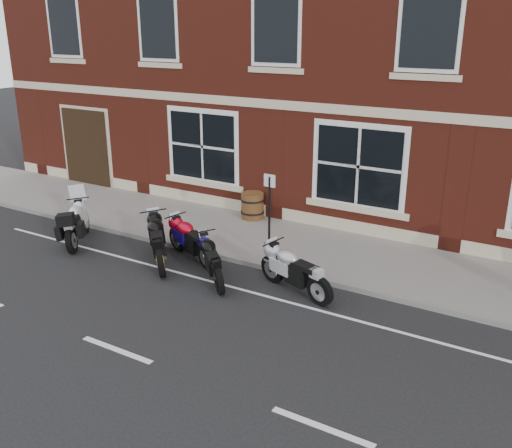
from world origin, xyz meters
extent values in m
plane|color=black|center=(0.00, 0.00, 0.00)|extent=(80.00, 80.00, 0.00)
cube|color=slate|center=(0.00, 3.00, 0.06)|extent=(30.00, 3.00, 0.12)
cube|color=slate|center=(0.00, 1.42, 0.06)|extent=(30.00, 0.16, 0.12)
cube|color=maroon|center=(0.00, 10.50, 6.00)|extent=(24.00, 12.00, 12.00)
cylinder|color=black|center=(-5.02, 1.01, 0.33)|extent=(0.48, 0.61, 0.65)
cylinder|color=black|center=(-4.17, -0.19, 0.33)|extent=(0.48, 0.61, 0.65)
cube|color=black|center=(-4.63, 0.45, 0.67)|extent=(0.67, 0.81, 0.22)
ellipsoid|color=silver|center=(-4.72, 0.58, 0.79)|extent=(0.63, 0.68, 0.33)
cube|color=black|center=(-4.39, 0.12, 0.75)|extent=(0.54, 0.61, 0.10)
cube|color=silver|center=(-5.01, 1.00, 1.17)|extent=(0.37, 0.28, 0.46)
cylinder|color=black|center=(-1.97, 1.29, 0.32)|extent=(0.64, 0.37, 0.64)
cylinder|color=black|center=(-0.64, 0.71, 0.32)|extent=(0.64, 0.37, 0.64)
cube|color=black|center=(-1.35, 1.02, 0.66)|extent=(0.83, 0.54, 0.22)
ellipsoid|color=#B6071E|center=(-1.49, 1.08, 0.78)|extent=(0.66, 0.55, 0.32)
cube|color=black|center=(-0.99, 0.86, 0.74)|extent=(0.61, 0.46, 0.10)
cylinder|color=black|center=(-2.40, 1.05, 0.35)|extent=(0.58, 0.62, 0.70)
cylinder|color=black|center=(-1.33, -0.13, 0.35)|extent=(0.58, 0.62, 0.70)
cube|color=black|center=(-1.90, 0.50, 0.73)|extent=(0.79, 0.83, 0.24)
ellipsoid|color=black|center=(-2.01, 0.62, 0.86)|extent=(0.71, 0.72, 0.35)
cube|color=black|center=(-1.61, 0.17, 0.82)|extent=(0.62, 0.64, 0.11)
cylinder|color=black|center=(1.00, 0.93, 0.32)|extent=(0.65, 0.34, 0.64)
cylinder|color=black|center=(2.38, 0.45, 0.32)|extent=(0.65, 0.34, 0.64)
cube|color=black|center=(1.64, 0.71, 0.66)|extent=(0.84, 0.49, 0.22)
ellipsoid|color=#A7A6AB|center=(1.50, 0.76, 0.79)|extent=(0.65, 0.53, 0.32)
cube|color=black|center=(2.02, 0.57, 0.75)|extent=(0.61, 0.43, 0.10)
cylinder|color=black|center=(-0.71, 0.78, 0.31)|extent=(0.53, 0.51, 0.62)
cylinder|color=black|center=(0.31, -0.18, 0.31)|extent=(0.53, 0.51, 0.62)
cube|color=black|center=(-0.23, 0.33, 0.63)|extent=(0.72, 0.70, 0.21)
ellipsoid|color=black|center=(-0.34, 0.43, 0.75)|extent=(0.63, 0.62, 0.31)
cube|color=black|center=(0.04, 0.07, 0.71)|extent=(0.56, 0.54, 0.10)
cylinder|color=#513E15|center=(-1.53, 4.17, 0.50)|extent=(0.65, 0.65, 0.76)
cylinder|color=black|center=(-1.53, 4.17, 0.32)|extent=(0.68, 0.68, 0.05)
cylinder|color=black|center=(-1.53, 4.17, 0.68)|extent=(0.68, 0.68, 0.05)
cylinder|color=black|center=(0.40, 1.77, 1.14)|extent=(0.06, 0.06, 2.04)
cube|color=silver|center=(0.40, 1.77, 2.07)|extent=(0.30, 0.03, 0.30)
camera|label=1|loc=(6.67, -9.28, 5.48)|focal=40.00mm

